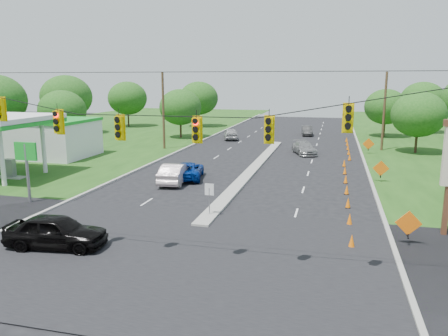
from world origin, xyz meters
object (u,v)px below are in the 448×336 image
(white_sedan, at_px, (175,173))
(blue_pickup, at_px, (188,170))
(gas_station, at_px, (27,134))
(black_sedan, at_px, (56,231))

(white_sedan, xyz_separation_m, blue_pickup, (0.51, 1.80, -0.11))
(blue_pickup, bearing_deg, gas_station, -25.42)
(white_sedan, distance_m, blue_pickup, 1.87)
(gas_station, distance_m, white_sedan, 19.69)
(black_sedan, xyz_separation_m, white_sedan, (0.77, 14.36, -0.04))
(gas_station, xyz_separation_m, black_sedan, (17.75, -20.80, -1.74))
(gas_station, bearing_deg, white_sedan, -19.17)
(blue_pickup, bearing_deg, black_sedan, 73.74)
(black_sedan, bearing_deg, gas_station, 33.52)
(black_sedan, distance_m, blue_pickup, 16.21)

